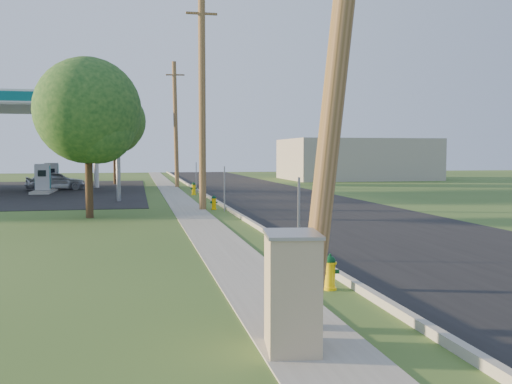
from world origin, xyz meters
TOP-DOWN VIEW (x-y plane):
  - ground_plane at (0.00, 0.00)m, footprint 140.00×140.00m
  - road at (4.50, 10.00)m, footprint 8.00×120.00m
  - curb at (0.50, 10.00)m, footprint 0.15×120.00m
  - sidewalk at (-1.25, 10.00)m, footprint 1.50×120.00m
  - utility_pole_mid at (-0.60, 17.00)m, footprint 1.40×0.32m
  - utility_pole_far at (-0.60, 35.00)m, footprint 1.40×0.32m
  - sign_post_near at (0.25, 4.20)m, footprint 0.05×0.04m
  - sign_post_mid at (0.25, 16.00)m, footprint 0.05×0.04m
  - sign_post_far at (0.25, 28.20)m, footprint 0.05×0.04m
  - fuel_pump_ne at (-9.50, 30.00)m, footprint 1.20×3.20m
  - fuel_pump_se at (-9.50, 34.00)m, footprint 1.20×3.20m
  - price_pylon at (-4.50, 22.50)m, footprint 0.34×2.04m
  - distant_building at (18.00, 45.00)m, footprint 14.00×10.00m
  - tree_verge at (-5.29, 14.60)m, footprint 4.19×4.19m
  - tree_lot at (-5.22, 40.39)m, footprint 5.20×5.20m
  - hydrant_near at (0.01, 1.25)m, footprint 0.36×0.32m
  - hydrant_mid at (-0.09, 16.98)m, footprint 0.34×0.30m
  - hydrant_far at (-0.09, 26.47)m, footprint 0.42×0.38m
  - utility_cabinet at (-1.58, -1.83)m, footprint 0.81×0.99m
  - car_silver at (-9.15, 33.07)m, footprint 4.23×2.43m

SIDE VIEW (x-z plane):
  - ground_plane at x=0.00m, z-range 0.00..0.00m
  - road at x=4.50m, z-range 0.00..0.02m
  - sidewalk at x=-1.25m, z-range 0.00..0.03m
  - curb at x=0.50m, z-range 0.00..0.15m
  - hydrant_mid at x=-0.09m, z-range -0.01..0.66m
  - hydrant_near at x=0.01m, z-range -0.01..0.67m
  - hydrant_far at x=-0.09m, z-range -0.01..0.80m
  - car_silver at x=-9.15m, z-range 0.00..1.35m
  - fuel_pump_ne at x=-9.50m, z-range -0.23..1.67m
  - fuel_pump_se at x=-9.50m, z-range -0.23..1.67m
  - utility_cabinet at x=-1.58m, z-range 0.00..1.56m
  - sign_post_near at x=0.25m, z-range 0.00..2.00m
  - sign_post_mid at x=0.25m, z-range 0.00..2.00m
  - sign_post_far at x=0.25m, z-range 0.00..2.00m
  - distant_building at x=18.00m, z-range 0.00..4.00m
  - tree_verge at x=-5.29m, z-range 0.91..7.26m
  - utility_pole_far at x=-0.60m, z-range 0.05..9.56m
  - utility_pole_mid at x=-0.60m, z-range 0.05..9.85m
  - tree_lot at x=-5.22m, z-range 1.13..9.01m
  - price_pylon at x=-4.50m, z-range 2.01..8.86m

